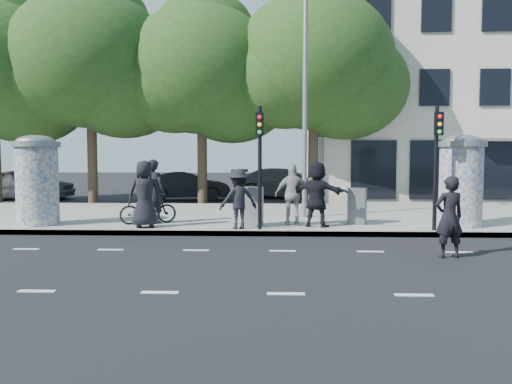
{
  "coord_description": "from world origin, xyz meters",
  "views": [
    {
      "loc": [
        -0.17,
        -9.93,
        2.15
      ],
      "look_at": [
        -0.69,
        3.5,
        1.21
      ],
      "focal_mm": 35.0,
      "sensor_mm": 36.0,
      "label": 1
    }
  ],
  "objects_px": {
    "ped_f": "(317,194)",
    "cabinet_right": "(357,206)",
    "cabinet_left": "(253,206)",
    "street_lamp": "(305,76)",
    "traffic_pole_far": "(437,154)",
    "ped_e": "(293,195)",
    "man_road": "(449,217)",
    "traffic_pole_near": "(260,154)",
    "ped_d": "(238,199)",
    "car_right": "(285,183)",
    "car_left": "(27,184)",
    "ped_b": "(154,191)",
    "ad_column_right": "(461,178)",
    "ad_column_left": "(37,178)",
    "ped_a": "(145,194)",
    "bicycle": "(148,209)",
    "car_mid": "(187,186)"
  },
  "relations": [
    {
      "from": "ped_f",
      "to": "cabinet_right",
      "type": "distance_m",
      "value": 1.47
    },
    {
      "from": "cabinet_left",
      "to": "cabinet_right",
      "type": "distance_m",
      "value": 3.15
    },
    {
      "from": "street_lamp",
      "to": "traffic_pole_far",
      "type": "bearing_deg",
      "value": -39.88
    },
    {
      "from": "street_lamp",
      "to": "ped_e",
      "type": "relative_size",
      "value": 4.43
    },
    {
      "from": "man_road",
      "to": "traffic_pole_near",
      "type": "bearing_deg",
      "value": -47.66
    },
    {
      "from": "ped_d",
      "to": "car_right",
      "type": "height_order",
      "value": "ped_d"
    },
    {
      "from": "ped_e",
      "to": "car_right",
      "type": "xyz_separation_m",
      "value": [
        -0.02,
        11.66,
        -0.27
      ]
    },
    {
      "from": "ped_e",
      "to": "car_left",
      "type": "distance_m",
      "value": 16.47
    },
    {
      "from": "ped_b",
      "to": "ped_d",
      "type": "relative_size",
      "value": 1.16
    },
    {
      "from": "man_road",
      "to": "ad_column_right",
      "type": "bearing_deg",
      "value": -124.91
    },
    {
      "from": "ad_column_left",
      "to": "street_lamp",
      "type": "relative_size",
      "value": 0.33
    },
    {
      "from": "cabinet_left",
      "to": "cabinet_right",
      "type": "height_order",
      "value": "cabinet_left"
    },
    {
      "from": "ad_column_left",
      "to": "man_road",
      "type": "distance_m",
      "value": 11.38
    },
    {
      "from": "traffic_pole_far",
      "to": "car_left",
      "type": "distance_m",
      "value": 20.21
    },
    {
      "from": "car_right",
      "to": "ped_a",
      "type": "bearing_deg",
      "value": 175.72
    },
    {
      "from": "traffic_pole_near",
      "to": "car_left",
      "type": "bearing_deg",
      "value": 137.93
    },
    {
      "from": "ad_column_right",
      "to": "cabinet_right",
      "type": "height_order",
      "value": "ad_column_right"
    },
    {
      "from": "street_lamp",
      "to": "ped_e",
      "type": "xyz_separation_m",
      "value": [
        -0.45,
        -1.91,
        -3.74
      ]
    },
    {
      "from": "traffic_pole_far",
      "to": "cabinet_right",
      "type": "relative_size",
      "value": 3.14
    },
    {
      "from": "cabinet_left",
      "to": "cabinet_right",
      "type": "bearing_deg",
      "value": 23.71
    },
    {
      "from": "ad_column_right",
      "to": "street_lamp",
      "type": "bearing_deg",
      "value": 156.27
    },
    {
      "from": "ped_f",
      "to": "bicycle",
      "type": "relative_size",
      "value": 1.11
    },
    {
      "from": "man_road",
      "to": "street_lamp",
      "type": "bearing_deg",
      "value": -76.66
    },
    {
      "from": "ped_b",
      "to": "car_mid",
      "type": "xyz_separation_m",
      "value": [
        -0.76,
        9.89,
        -0.42
      ]
    },
    {
      "from": "ad_column_left",
      "to": "ped_d",
      "type": "xyz_separation_m",
      "value": [
        6.0,
        -0.59,
        -0.55
      ]
    },
    {
      "from": "ped_b",
      "to": "car_left",
      "type": "relative_size",
      "value": 0.42
    },
    {
      "from": "traffic_pole_near",
      "to": "street_lamp",
      "type": "distance_m",
      "value": 4.07
    },
    {
      "from": "street_lamp",
      "to": "ped_f",
      "type": "distance_m",
      "value": 4.33
    },
    {
      "from": "traffic_pole_near",
      "to": "car_right",
      "type": "distance_m",
      "value": 12.71
    },
    {
      "from": "traffic_pole_far",
      "to": "street_lamp",
      "type": "relative_size",
      "value": 0.42
    },
    {
      "from": "traffic_pole_far",
      "to": "bicycle",
      "type": "xyz_separation_m",
      "value": [
        -8.2,
        1.08,
        -1.63
      ]
    },
    {
      "from": "ad_column_left",
      "to": "bicycle",
      "type": "distance_m",
      "value": 3.35
    },
    {
      "from": "ad_column_right",
      "to": "ped_e",
      "type": "xyz_separation_m",
      "value": [
        -4.85,
        0.03,
        -0.48
      ]
    },
    {
      "from": "ad_column_right",
      "to": "ped_a",
      "type": "xyz_separation_m",
      "value": [
        -9.08,
        -0.65,
        -0.43
      ]
    },
    {
      "from": "car_right",
      "to": "car_left",
      "type": "bearing_deg",
      "value": 111.78
    },
    {
      "from": "bicycle",
      "to": "ped_d",
      "type": "bearing_deg",
      "value": -134.13
    },
    {
      "from": "ped_d",
      "to": "car_right",
      "type": "bearing_deg",
      "value": -117.56
    },
    {
      "from": "bicycle",
      "to": "cabinet_right",
      "type": "bearing_deg",
      "value": -113.6
    },
    {
      "from": "cabinet_left",
      "to": "cabinet_right",
      "type": "xyz_separation_m",
      "value": [
        3.11,
        0.48,
        -0.03
      ]
    },
    {
      "from": "ped_f",
      "to": "cabinet_right",
      "type": "height_order",
      "value": "ped_f"
    },
    {
      "from": "ad_column_left",
      "to": "ped_b",
      "type": "bearing_deg",
      "value": 8.17
    },
    {
      "from": "ped_b",
      "to": "ped_e",
      "type": "height_order",
      "value": "ped_b"
    },
    {
      "from": "traffic_pole_far",
      "to": "car_mid",
      "type": "bearing_deg",
      "value": 128.51
    },
    {
      "from": "ped_e",
      "to": "ped_a",
      "type": "bearing_deg",
      "value": 9.25
    },
    {
      "from": "ad_column_left",
      "to": "cabinet_left",
      "type": "distance_m",
      "value": 6.42
    },
    {
      "from": "traffic_pole_far",
      "to": "bicycle",
      "type": "distance_m",
      "value": 8.43
    },
    {
      "from": "ad_column_left",
      "to": "man_road",
      "type": "xyz_separation_m",
      "value": [
        10.75,
        -3.69,
        -0.66
      ]
    },
    {
      "from": "ped_b",
      "to": "car_left",
      "type": "distance_m",
      "value": 13.19
    },
    {
      "from": "car_left",
      "to": "car_mid",
      "type": "relative_size",
      "value": 1.08
    },
    {
      "from": "bicycle",
      "to": "car_mid",
      "type": "xyz_separation_m",
      "value": [
        -0.61,
        9.99,
        0.11
      ]
    }
  ]
}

